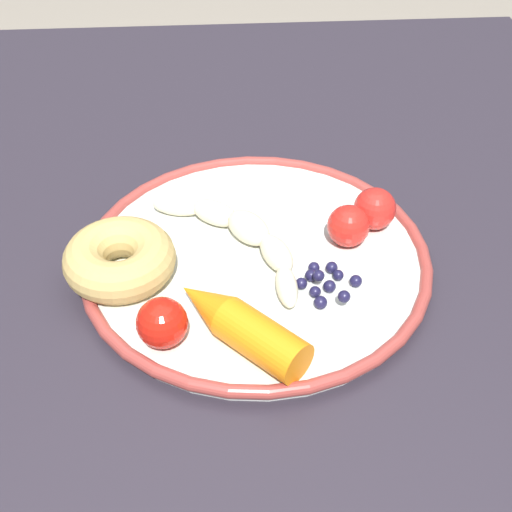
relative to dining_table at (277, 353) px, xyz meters
name	(u,v)px	position (x,y,z in m)	size (l,w,h in m)	color
dining_table	(277,353)	(0.00, 0.00, 0.00)	(1.24, 0.86, 0.72)	#29242D
plate	(256,258)	(0.05, 0.02, 0.09)	(0.34, 0.34, 0.02)	silver
banana	(241,234)	(0.07, 0.03, 0.10)	(0.17, 0.14, 0.03)	beige
carrot_orange	(238,324)	(-0.06, 0.04, 0.11)	(0.12, 0.12, 0.04)	orange
donut	(120,259)	(0.03, 0.15, 0.11)	(0.10, 0.10, 0.04)	tan
blueberry_pile	(326,283)	(0.00, -0.04, 0.10)	(0.06, 0.06, 0.02)	#191638
tomato_near	(162,323)	(-0.06, 0.10, 0.11)	(0.04, 0.04, 0.04)	red
tomato_mid	(375,209)	(0.09, -0.10, 0.11)	(0.04, 0.04, 0.04)	red
tomato_far	(348,226)	(0.06, -0.07, 0.11)	(0.04, 0.04, 0.04)	red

